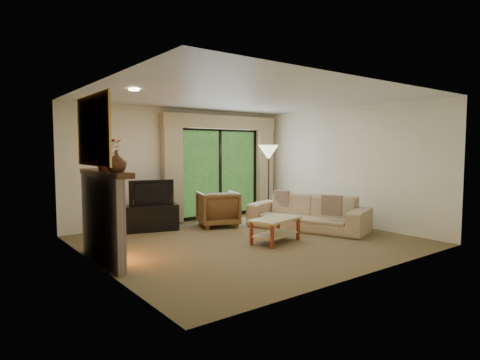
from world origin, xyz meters
TOP-DOWN VIEW (x-y plane):
  - floor at (0.00, 0.00)m, footprint 5.50×5.50m
  - ceiling at (0.00, 0.00)m, footprint 5.50×5.50m
  - wall_back at (0.00, 2.50)m, footprint 5.00×0.00m
  - wall_front at (0.00, -2.50)m, footprint 5.00×0.00m
  - wall_left at (-2.75, 0.00)m, footprint 0.00×5.00m
  - wall_right at (2.75, 0.00)m, footprint 0.00×5.00m
  - fireplace at (-2.63, 0.20)m, footprint 0.24×1.70m
  - mirror at (-2.71, 0.20)m, footprint 0.07×1.45m
  - sliding_door at (1.00, 2.45)m, footprint 2.26×0.10m
  - curtain_left at (-0.35, 2.34)m, footprint 0.45×0.18m
  - curtain_right at (2.35, 2.34)m, footprint 0.45×0.18m
  - cornice at (1.00, 2.36)m, footprint 3.20×0.24m
  - media_console at (-1.05, 1.95)m, footprint 1.16×0.75m
  - tv at (-1.05, 1.95)m, footprint 0.90×0.36m
  - armchair at (0.30, 1.50)m, footprint 1.05×1.07m
  - sofa at (1.61, 0.07)m, footprint 1.76×2.62m
  - pillow_near at (1.52, -0.63)m, footprint 0.24×0.40m
  - pillow_far at (1.52, 0.78)m, footprint 0.21×0.36m
  - coffee_table at (0.29, -0.38)m, footprint 1.08×0.76m
  - floor_lamp at (1.71, 1.45)m, footprint 0.54×0.54m
  - vase at (-2.61, -0.41)m, footprint 0.31×0.31m
  - branches at (-2.61, 0.00)m, footprint 0.51×0.48m

SIDE VIEW (x-z plane):
  - floor at x=0.00m, z-range 0.00..0.00m
  - coffee_table at x=0.29m, z-range 0.00..0.44m
  - media_console at x=-1.05m, z-range 0.00..0.53m
  - sofa at x=1.61m, z-range 0.00..0.71m
  - armchair at x=0.30m, z-range 0.00..0.77m
  - pillow_far at x=1.52m, z-range 0.41..0.76m
  - pillow_near at x=1.52m, z-range 0.40..0.79m
  - fireplace at x=-2.63m, z-range 0.00..1.37m
  - tv at x=-1.05m, z-range 0.53..1.05m
  - floor_lamp at x=1.71m, z-range 0.00..1.77m
  - sliding_door at x=1.00m, z-range 0.02..2.18m
  - curtain_left at x=-0.35m, z-range 0.02..2.38m
  - curtain_right at x=2.35m, z-range 0.02..2.38m
  - wall_back at x=0.00m, z-range -1.20..3.80m
  - wall_front at x=0.00m, z-range -1.20..3.80m
  - wall_left at x=-2.75m, z-range -1.20..3.80m
  - wall_right at x=2.75m, z-range -1.20..3.80m
  - vase at x=-2.61m, z-range 1.37..1.66m
  - branches at x=-2.61m, z-range 1.37..1.82m
  - mirror at x=-2.71m, z-range 1.44..2.46m
  - cornice at x=1.00m, z-range 2.16..2.48m
  - ceiling at x=0.00m, z-range 2.60..2.60m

